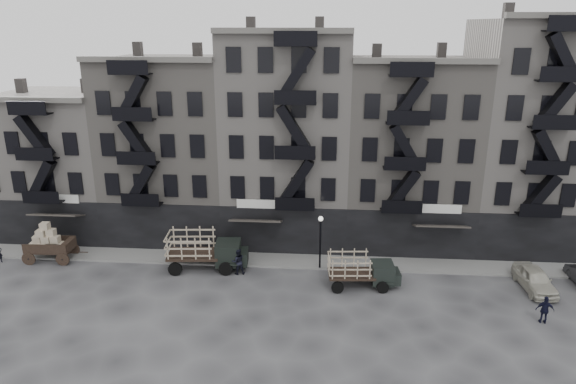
# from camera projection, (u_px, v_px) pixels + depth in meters

# --- Properties ---
(ground) EXTENTS (140.00, 140.00, 0.00)m
(ground) POSITION_uv_depth(u_px,v_px,m) (277.00, 284.00, 36.51)
(ground) COLOR #38383A
(ground) RESTS_ON ground
(sidewalk) EXTENTS (55.00, 2.50, 0.15)m
(sidewalk) POSITION_uv_depth(u_px,v_px,m) (282.00, 260.00, 40.04)
(sidewalk) COLOR slate
(sidewalk) RESTS_ON ground
(building_west) EXTENTS (10.00, 11.35, 13.20)m
(building_west) POSITION_uv_depth(u_px,v_px,m) (63.00, 162.00, 45.44)
(building_west) COLOR #9D9791
(building_west) RESTS_ON ground
(building_midwest) EXTENTS (10.00, 11.35, 16.20)m
(building_midwest) POSITION_uv_depth(u_px,v_px,m) (172.00, 147.00, 44.22)
(building_midwest) COLOR gray
(building_midwest) RESTS_ON ground
(building_center) EXTENTS (10.00, 11.35, 18.20)m
(building_center) POSITION_uv_depth(u_px,v_px,m) (288.00, 138.00, 43.15)
(building_center) COLOR #9D9791
(building_center) RESTS_ON ground
(building_mideast) EXTENTS (10.00, 11.35, 16.20)m
(building_mideast) POSITION_uv_depth(u_px,v_px,m) (407.00, 152.00, 42.71)
(building_mideast) COLOR gray
(building_mideast) RESTS_ON ground
(building_east) EXTENTS (10.00, 11.35, 19.20)m
(building_east) POSITION_uv_depth(u_px,v_px,m) (534.00, 136.00, 41.49)
(building_east) COLOR #9D9791
(building_east) RESTS_ON ground
(lamp_post) EXTENTS (0.36, 0.36, 4.28)m
(lamp_post) POSITION_uv_depth(u_px,v_px,m) (320.00, 235.00, 37.88)
(lamp_post) COLOR black
(lamp_post) RESTS_ON ground
(wagon) EXTENTS (3.77, 2.15, 3.12)m
(wagon) POSITION_uv_depth(u_px,v_px,m) (48.00, 239.00, 39.74)
(wagon) COLOR black
(wagon) RESTS_ON ground
(stake_truck_west) EXTENTS (6.10, 2.89, 2.98)m
(stake_truck_west) POSITION_uv_depth(u_px,v_px,m) (205.00, 248.00, 38.37)
(stake_truck_west) COLOR black
(stake_truck_west) RESTS_ON ground
(stake_truck_east) EXTENTS (5.11, 2.41, 2.49)m
(stake_truck_east) POSITION_uv_depth(u_px,v_px,m) (362.00, 268.00, 35.79)
(stake_truck_east) COLOR black
(stake_truck_east) RESTS_ON ground
(car_east) EXTENTS (2.10, 4.58, 1.52)m
(car_east) POSITION_uv_depth(u_px,v_px,m) (535.00, 279.00, 35.65)
(car_east) COLOR #B1AE9F
(car_east) RESTS_ON ground
(pedestrian_mid) EXTENTS (1.16, 1.01, 2.02)m
(pedestrian_mid) POSITION_uv_depth(u_px,v_px,m) (238.00, 261.00, 37.75)
(pedestrian_mid) COLOR black
(pedestrian_mid) RESTS_ON ground
(policeman) EXTENTS (1.12, 0.59, 1.82)m
(policeman) POSITION_uv_depth(u_px,v_px,m) (545.00, 310.00, 31.55)
(policeman) COLOR black
(policeman) RESTS_ON ground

